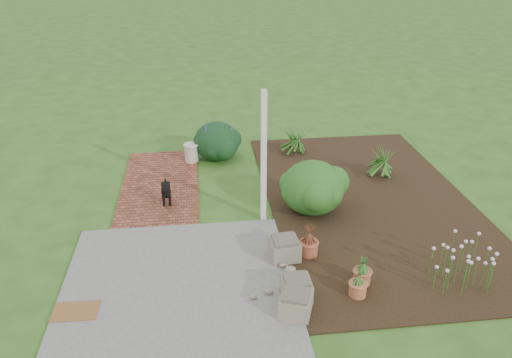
{
  "coord_description": "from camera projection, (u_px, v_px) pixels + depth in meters",
  "views": [
    {
      "loc": [
        -0.8,
        -7.94,
        4.84
      ],
      "look_at": [
        0.2,
        0.4,
        0.7
      ],
      "focal_mm": 35.0,
      "sensor_mm": 36.0,
      "label": 1
    }
  ],
  "objects": [
    {
      "name": "stone_trough_mid",
      "position": [
        296.0,
        288.0,
        7.28
      ],
      "size": [
        0.43,
        0.43,
        0.28
      ],
      "primitive_type": "cube",
      "rotation": [
        0.0,
        0.0,
        0.01
      ],
      "color": "#726B56",
      "rests_on": "concrete_patio"
    },
    {
      "name": "black_dog",
      "position": [
        166.0,
        190.0,
        9.73
      ],
      "size": [
        0.2,
        0.58,
        0.5
      ],
      "rotation": [
        0.0,
        0.0,
        0.06
      ],
      "color": "black",
      "rests_on": "brick_path"
    },
    {
      "name": "terracotta_pot_bronze",
      "position": [
        309.0,
        248.0,
        8.27
      ],
      "size": [
        0.39,
        0.39,
        0.24
      ],
      "primitive_type": "cylinder",
      "rotation": [
        0.0,
        0.0,
        -0.34
      ],
      "color": "#AD543A",
      "rests_on": "garden_bed"
    },
    {
      "name": "agapanthus_clump_back",
      "position": [
        381.0,
        159.0,
        10.86
      ],
      "size": [
        0.99,
        0.99,
        0.8
      ],
      "primitive_type": null,
      "rotation": [
        0.0,
        0.0,
        0.12
      ],
      "color": "#0F3D0E",
      "rests_on": "garden_bed"
    },
    {
      "name": "terracotta_pot_small_left",
      "position": [
        362.0,
        277.0,
        7.6
      ],
      "size": [
        0.32,
        0.32,
        0.22
      ],
      "primitive_type": "cylinder",
      "rotation": [
        0.0,
        0.0,
        0.25
      ],
      "color": "#AB5B39",
      "rests_on": "garden_bed"
    },
    {
      "name": "stone_trough_far",
      "position": [
        285.0,
        249.0,
        8.18
      ],
      "size": [
        0.5,
        0.5,
        0.31
      ],
      "primitive_type": "cube",
      "rotation": [
        0.0,
        0.0,
        0.08
      ],
      "color": "#77725A",
      "rests_on": "concrete_patio"
    },
    {
      "name": "purple_flowering_bush",
      "position": [
        217.0,
        140.0,
        11.77
      ],
      "size": [
        1.09,
        1.09,
        0.91
      ],
      "primitive_type": "ellipsoid",
      "rotation": [
        0.0,
        0.0,
        -0.01
      ],
      "color": "black",
      "rests_on": "ground"
    },
    {
      "name": "terracotta_pot_small_right",
      "position": [
        358.0,
        289.0,
        7.34
      ],
      "size": [
        0.31,
        0.31,
        0.22
      ],
      "primitive_type": "cylinder",
      "rotation": [
        0.0,
        0.0,
        -0.26
      ],
      "color": "#B7663E",
      "rests_on": "garden_bed"
    },
    {
      "name": "agapanthus_clump_front",
      "position": [
        295.0,
        138.0,
        12.04
      ],
      "size": [
        0.89,
        0.89,
        0.77
      ],
      "primitive_type": null,
      "rotation": [
        0.0,
        0.0,
        0.03
      ],
      "color": "#173E0C",
      "rests_on": "garden_bed"
    },
    {
      "name": "stone_trough_near",
      "position": [
        296.0,
        304.0,
        6.97
      ],
      "size": [
        0.56,
        0.56,
        0.29
      ],
      "primitive_type": "cube",
      "rotation": [
        0.0,
        0.0,
        -0.35
      ],
      "color": "gray",
      "rests_on": "concrete_patio"
    },
    {
      "name": "cream_ceramic_urn",
      "position": [
        191.0,
        153.0,
        11.62
      ],
      "size": [
        0.4,
        0.4,
        0.42
      ],
      "primitive_type": "cylinder",
      "rotation": [
        0.0,
        0.0,
        -0.35
      ],
      "color": "beige",
      "rests_on": "brick_path"
    },
    {
      "name": "garden_bed",
      "position": [
        369.0,
        201.0,
        10.0
      ],
      "size": [
        4.0,
        7.0,
        0.03
      ],
      "primitive_type": "cube",
      "color": "black",
      "rests_on": "ground"
    },
    {
      "name": "evergreen_shrub",
      "position": [
        313.0,
        186.0,
        9.44
      ],
      "size": [
        1.29,
        1.29,
        1.03
      ],
      "primitive_type": "ellipsoid",
      "rotation": [
        0.0,
        0.0,
        0.07
      ],
      "color": "#0C4310",
      "rests_on": "garden_bed"
    },
    {
      "name": "coir_doormat",
      "position": [
        75.0,
        311.0,
        7.04
      ],
      "size": [
        0.64,
        0.42,
        0.02
      ],
      "primitive_type": "cube",
      "rotation": [
        0.0,
        0.0,
        -0.03
      ],
      "color": "brown",
      "rests_on": "concrete_patio"
    },
    {
      "name": "pink_flower_patch",
      "position": [
        456.0,
        262.0,
        7.57
      ],
      "size": [
        1.2,
        1.2,
        0.66
      ],
      "primitive_type": null,
      "rotation": [
        0.0,
        0.0,
        0.18
      ],
      "color": "#113D0F",
      "rests_on": "garden_bed"
    },
    {
      "name": "brick_path",
      "position": [
        160.0,
        184.0,
        10.66
      ],
      "size": [
        1.6,
        3.5,
        0.04
      ],
      "primitive_type": "cube",
      "color": "brown",
      "rests_on": "ground"
    },
    {
      "name": "ground",
      "position": [
        248.0,
        223.0,
        9.29
      ],
      "size": [
        80.0,
        80.0,
        0.0
      ],
      "primitive_type": "plane",
      "color": "#2D571B",
      "rests_on": "ground"
    },
    {
      "name": "concrete_patio",
      "position": [
        178.0,
        286.0,
        7.59
      ],
      "size": [
        3.5,
        3.5,
        0.04
      ],
      "primitive_type": "cube",
      "color": "slate",
      "rests_on": "ground"
    },
    {
      "name": "veranda_post",
      "position": [
        264.0,
        158.0,
        8.86
      ],
      "size": [
        0.1,
        0.1,
        2.5
      ],
      "primitive_type": "cube",
      "color": "white",
      "rests_on": "ground"
    }
  ]
}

